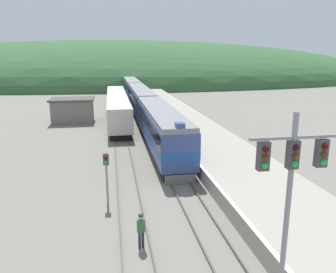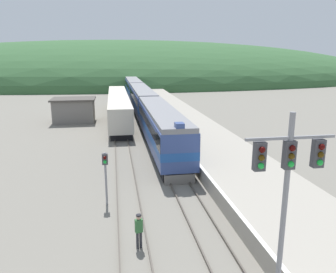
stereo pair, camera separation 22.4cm
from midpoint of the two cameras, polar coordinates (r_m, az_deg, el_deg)
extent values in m
cube|color=#4C443D|center=(77.60, -6.45, 6.81)|extent=(0.08, 180.00, 0.16)
cube|color=#4C443D|center=(77.68, -5.39, 6.85)|extent=(0.08, 180.00, 0.16)
cube|color=#4C443D|center=(77.49, -9.40, 6.71)|extent=(0.08, 180.00, 0.16)
cube|color=#4C443D|center=(77.51, -8.34, 6.75)|extent=(0.08, 180.00, 0.16)
cube|color=#9E9689|center=(58.42, 0.20, 5.11)|extent=(6.57, 140.00, 1.10)
cube|color=silver|center=(57.90, -2.91, 5.57)|extent=(0.24, 140.00, 0.01)
ellipsoid|color=#335B33|center=(135.63, -7.54, 9.68)|extent=(222.48, 100.12, 31.28)
cube|color=slate|center=(49.81, -15.89, 4.32)|extent=(5.65, 4.40, 3.23)
cube|color=#47423D|center=(49.57, -16.02, 6.29)|extent=(6.15, 4.90, 0.24)
cube|color=black|center=(33.98, -1.06, -1.44)|extent=(2.42, 18.82, 0.85)
cube|color=#334784|center=(33.53, -1.07, 1.76)|extent=(2.95, 20.03, 3.02)
cube|color=#1E4C99|center=(33.58, -1.07, 1.36)|extent=(2.98, 20.05, 0.66)
cube|color=black|center=(33.39, -1.08, 2.87)|extent=(2.97, 18.82, 0.91)
cube|color=slate|center=(33.21, -1.08, 4.65)|extent=(2.77, 20.03, 0.40)
cube|color=black|center=(24.85, 1.93, -0.93)|extent=(2.99, 2.20, 1.21)
cube|color=#334784|center=(23.88, 2.28, 1.97)|extent=(0.64, 0.80, 0.36)
cube|color=slate|center=(24.80, 2.30, -7.39)|extent=(2.30, 0.40, 0.77)
cube|color=black|center=(55.47, -4.42, 4.47)|extent=(2.42, 21.03, 0.85)
cube|color=#334784|center=(55.19, -4.46, 6.45)|extent=(2.95, 22.37, 3.02)
cube|color=#1E4C99|center=(55.22, -4.45, 6.20)|extent=(2.98, 22.39, 0.66)
cube|color=black|center=(55.11, -4.47, 7.14)|extent=(2.97, 21.03, 0.91)
cube|color=slate|center=(55.00, -4.49, 8.22)|extent=(2.77, 22.37, 0.40)
cube|color=black|center=(78.47, -5.97, 7.15)|extent=(2.42, 21.03, 0.85)
cube|color=#334784|center=(78.27, -6.00, 8.56)|extent=(2.95, 22.37, 3.02)
cube|color=#1E4C99|center=(78.29, -6.00, 8.38)|extent=(2.98, 22.39, 0.66)
cube|color=black|center=(78.22, -6.01, 9.05)|extent=(2.97, 21.03, 0.91)
cube|color=slate|center=(78.14, -6.03, 9.81)|extent=(2.77, 22.37, 0.40)
cube|color=black|center=(101.59, -6.82, 8.62)|extent=(2.42, 21.03, 0.85)
cube|color=#334784|center=(101.44, -6.85, 9.71)|extent=(2.95, 22.37, 3.02)
cube|color=#1E4C99|center=(101.46, -6.84, 9.57)|extent=(2.98, 22.39, 0.66)
cube|color=black|center=(101.40, -6.86, 10.08)|extent=(2.97, 21.03, 0.91)
cube|color=slate|center=(101.34, -6.88, 10.67)|extent=(2.77, 22.37, 0.40)
cube|color=black|center=(124.77, -7.36, 9.54)|extent=(2.42, 21.03, 0.85)
cube|color=#334784|center=(124.65, -7.38, 10.42)|extent=(2.95, 22.37, 3.02)
cube|color=#1E4C99|center=(124.66, -7.38, 10.31)|extent=(2.98, 22.39, 0.66)
cube|color=black|center=(124.61, -7.39, 10.73)|extent=(2.97, 21.03, 0.91)
cube|color=slate|center=(124.56, -7.41, 11.21)|extent=(2.77, 22.37, 0.40)
cube|color=black|center=(51.27, -8.44, 3.57)|extent=(2.46, 28.33, 0.80)
cube|color=beige|center=(50.98, -8.52, 5.63)|extent=(2.90, 29.51, 2.91)
cylinder|color=gray|center=(12.99, 19.98, -12.52)|extent=(0.20, 0.20, 7.50)
cube|color=gray|center=(12.05, 21.08, -0.22)|extent=(3.30, 0.10, 0.10)
cube|color=#424247|center=(11.69, 16.16, -3.34)|extent=(0.40, 0.28, 1.02)
sphere|color=#3C0504|center=(11.46, 16.62, -2.22)|extent=(0.22, 0.22, 0.22)
sphere|color=#412C05|center=(11.54, 16.52, -3.58)|extent=(0.22, 0.22, 0.22)
sphere|color=green|center=(11.63, 16.43, -4.93)|extent=(0.22, 0.22, 0.22)
cube|color=#424247|center=(12.20, 20.83, -3.00)|extent=(0.40, 0.28, 1.02)
sphere|color=#3C0504|center=(11.98, 21.36, -1.91)|extent=(0.22, 0.22, 0.22)
sphere|color=#412C05|center=(12.06, 21.24, -3.22)|extent=(0.22, 0.22, 0.22)
sphere|color=green|center=(12.14, 21.12, -4.52)|extent=(0.22, 0.22, 0.22)
cube|color=#424247|center=(12.78, 25.11, -2.67)|extent=(0.40, 0.28, 1.02)
sphere|color=#3C0504|center=(12.57, 25.68, -1.63)|extent=(0.22, 0.22, 0.22)
sphere|color=#412C05|center=(12.65, 25.54, -2.88)|extent=(0.22, 0.22, 0.22)
sphere|color=green|center=(12.72, 25.41, -4.11)|extent=(0.22, 0.22, 0.22)
cylinder|color=gray|center=(21.37, -10.47, -7.27)|extent=(0.14, 0.14, 3.48)
cube|color=#424247|center=(20.93, -10.63, -3.86)|extent=(0.36, 0.28, 0.71)
sphere|color=#3C0504|center=(20.73, -10.65, -3.64)|extent=(0.22, 0.22, 0.22)
sphere|color=green|center=(20.81, -10.62, -4.37)|extent=(0.22, 0.22, 0.22)
cylinder|color=#2D2D33|center=(17.11, -4.94, -17.56)|extent=(0.14, 0.14, 0.88)
cylinder|color=#2D2D33|center=(17.16, -4.38, -17.46)|extent=(0.14, 0.14, 0.88)
cube|color=#336B38|center=(16.74, -4.71, -15.23)|extent=(0.40, 0.30, 0.68)
sphere|color=tan|center=(16.53, -4.74, -13.84)|extent=(0.24, 0.24, 0.24)
cylinder|color=black|center=(16.48, -4.75, -13.51)|extent=(0.25, 0.25, 0.07)
camera|label=1|loc=(0.11, -89.78, 0.05)|focal=35.00mm
camera|label=2|loc=(0.11, 90.22, -0.05)|focal=35.00mm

